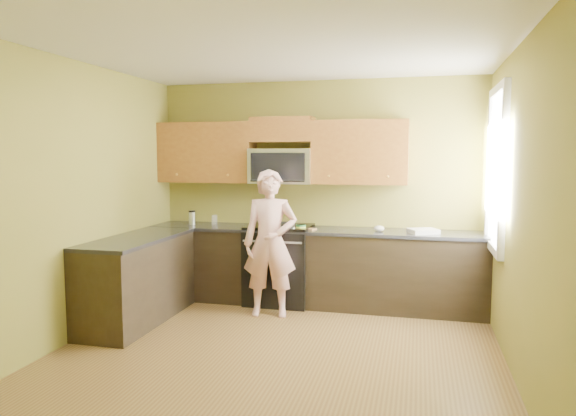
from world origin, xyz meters
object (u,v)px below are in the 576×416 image
(travel_mug, at_px, (192,225))
(frying_pan, at_px, (283,228))
(microwave, at_px, (282,183))
(stove, at_px, (279,264))
(butter_tub, at_px, (301,230))
(woman, at_px, (270,243))

(travel_mug, bearing_deg, frying_pan, -10.31)
(microwave, xyz_separation_m, frying_pan, (0.10, -0.35, -0.50))
(stove, relative_size, butter_tub, 8.03)
(microwave, height_order, travel_mug, microwave)
(woman, bearing_deg, stove, 84.66)
(woman, xyz_separation_m, travel_mug, (-1.17, 0.53, 0.10))
(butter_tub, bearing_deg, travel_mug, 173.40)
(travel_mug, bearing_deg, stove, -0.21)
(stove, height_order, butter_tub, butter_tub)
(microwave, relative_size, woman, 0.46)
(stove, bearing_deg, butter_tub, -28.26)
(woman, height_order, butter_tub, woman)
(stove, xyz_separation_m, frying_pan, (0.10, -0.22, 0.47))
(stove, relative_size, microwave, 1.25)
(butter_tub, height_order, travel_mug, travel_mug)
(woman, bearing_deg, butter_tub, 44.47)
(frying_pan, distance_m, butter_tub, 0.21)
(woman, distance_m, frying_pan, 0.34)
(woman, height_order, travel_mug, woman)
(frying_pan, height_order, butter_tub, frying_pan)
(stove, xyz_separation_m, microwave, (0.00, 0.12, 0.97))
(microwave, bearing_deg, travel_mug, -173.95)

